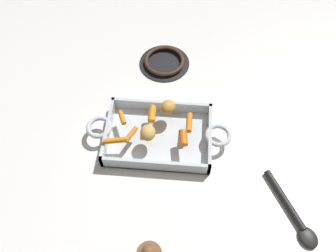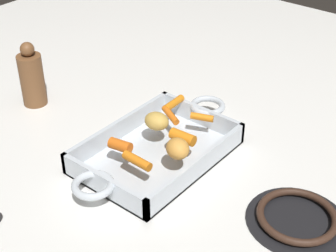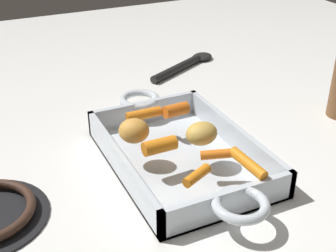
{
  "view_description": "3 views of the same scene",
  "coord_description": "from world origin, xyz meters",
  "px_view_note": "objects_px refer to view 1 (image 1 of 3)",
  "views": [
    {
      "loc": [
        -0.07,
        0.53,
        0.88
      ],
      "look_at": [
        -0.03,
        -0.01,
        0.06
      ],
      "focal_mm": 36.56,
      "sensor_mm": 36.0,
      "label": 1
    },
    {
      "loc": [
        -0.63,
        -0.54,
        0.62
      ],
      "look_at": [
        0.01,
        -0.02,
        0.08
      ],
      "focal_mm": 54.75,
      "sensor_mm": 36.0,
      "label": 2
    },
    {
      "loc": [
        0.56,
        -0.29,
        0.42
      ],
      "look_at": [
        0.01,
        -0.03,
        0.08
      ],
      "focal_mm": 49.18,
      "sensor_mm": 36.0,
      "label": 3
    }
  ],
  "objects_px": {
    "baby_carrot_long": "(189,123)",
    "baby_carrot_center_left": "(116,140)",
    "stove_burner_rear": "(164,62)",
    "roasting_dish": "(158,135)",
    "serving_spoon": "(293,213)",
    "baby_carrot_short": "(131,134)",
    "baby_carrot_center_right": "(122,117)",
    "potato_whole": "(168,107)",
    "potato_near_roast": "(148,133)",
    "baby_carrot_northwest": "(183,138)",
    "baby_carrot_northeast": "(152,114)"
  },
  "relations": [
    {
      "from": "baby_carrot_long",
      "to": "baby_carrot_center_left",
      "type": "xyz_separation_m",
      "value": [
        0.2,
        0.08,
        -0.0
      ]
    },
    {
      "from": "baby_carrot_long",
      "to": "stove_burner_rear",
      "type": "xyz_separation_m",
      "value": [
        0.1,
        -0.28,
        -0.05
      ]
    },
    {
      "from": "baby_carrot_center_left",
      "to": "roasting_dish",
      "type": "bearing_deg",
      "value": -156.81
    },
    {
      "from": "stove_burner_rear",
      "to": "serving_spoon",
      "type": "distance_m",
      "value": 0.63
    },
    {
      "from": "baby_carrot_short",
      "to": "baby_carrot_center_right",
      "type": "bearing_deg",
      "value": -58.51
    },
    {
      "from": "potato_whole",
      "to": "stove_burner_rear",
      "type": "height_order",
      "value": "potato_whole"
    },
    {
      "from": "potato_near_roast",
      "to": "baby_carrot_center_right",
      "type": "bearing_deg",
      "value": -32.42
    },
    {
      "from": "serving_spoon",
      "to": "potato_near_roast",
      "type": "bearing_deg",
      "value": -141.72
    },
    {
      "from": "baby_carrot_long",
      "to": "baby_carrot_center_left",
      "type": "distance_m",
      "value": 0.22
    },
    {
      "from": "stove_burner_rear",
      "to": "serving_spoon",
      "type": "xyz_separation_m",
      "value": [
        -0.38,
        0.51,
        -0.0
      ]
    },
    {
      "from": "baby_carrot_center_left",
      "to": "potato_near_roast",
      "type": "relative_size",
      "value": 1.31
    },
    {
      "from": "baby_carrot_northwest",
      "to": "baby_carrot_center_left",
      "type": "xyz_separation_m",
      "value": [
        0.19,
        0.02,
        -0.0
      ]
    },
    {
      "from": "baby_carrot_long",
      "to": "roasting_dish",
      "type": "bearing_deg",
      "value": 17.22
    },
    {
      "from": "roasting_dish",
      "to": "serving_spoon",
      "type": "relative_size",
      "value": 1.98
    },
    {
      "from": "baby_carrot_center_left",
      "to": "potato_whole",
      "type": "xyz_separation_m",
      "value": [
        -0.14,
        -0.12,
        0.01
      ]
    },
    {
      "from": "potato_near_roast",
      "to": "baby_carrot_short",
      "type": "bearing_deg",
      "value": 4.13
    },
    {
      "from": "baby_carrot_northeast",
      "to": "baby_carrot_short",
      "type": "bearing_deg",
      "value": 54.11
    },
    {
      "from": "potato_near_roast",
      "to": "stove_burner_rear",
      "type": "bearing_deg",
      "value": -93.07
    },
    {
      "from": "baby_carrot_long",
      "to": "serving_spoon",
      "type": "bearing_deg",
      "value": 140.92
    },
    {
      "from": "potato_whole",
      "to": "baby_carrot_center_left",
      "type": "bearing_deg",
      "value": 40.89
    },
    {
      "from": "potato_whole",
      "to": "baby_carrot_northeast",
      "type": "bearing_deg",
      "value": 27.11
    },
    {
      "from": "baby_carrot_long",
      "to": "baby_carrot_center_left",
      "type": "bearing_deg",
      "value": 20.67
    },
    {
      "from": "baby_carrot_center_right",
      "to": "baby_carrot_northeast",
      "type": "xyz_separation_m",
      "value": [
        -0.09,
        -0.02,
        0.0
      ]
    },
    {
      "from": "roasting_dish",
      "to": "baby_carrot_northwest",
      "type": "distance_m",
      "value": 0.09
    },
    {
      "from": "baby_carrot_northeast",
      "to": "potato_near_roast",
      "type": "xyz_separation_m",
      "value": [
        0.0,
        0.07,
        0.01
      ]
    },
    {
      "from": "baby_carrot_long",
      "to": "baby_carrot_northeast",
      "type": "relative_size",
      "value": 1.17
    },
    {
      "from": "roasting_dish",
      "to": "potato_near_roast",
      "type": "relative_size",
      "value": 8.24
    },
    {
      "from": "baby_carrot_northwest",
      "to": "stove_burner_rear",
      "type": "relative_size",
      "value": 0.26
    },
    {
      "from": "baby_carrot_long",
      "to": "potato_near_roast",
      "type": "xyz_separation_m",
      "value": [
        0.11,
        0.05,
        0.01
      ]
    },
    {
      "from": "serving_spoon",
      "to": "potato_whole",
      "type": "bearing_deg",
      "value": -155.42
    },
    {
      "from": "baby_carrot_short",
      "to": "baby_carrot_northwest",
      "type": "distance_m",
      "value": 0.15
    },
    {
      "from": "potato_near_roast",
      "to": "serving_spoon",
      "type": "bearing_deg",
      "value": 155.55
    },
    {
      "from": "baby_carrot_center_left",
      "to": "baby_carrot_short",
      "type": "bearing_deg",
      "value": -149.59
    },
    {
      "from": "baby_carrot_center_left",
      "to": "potato_near_roast",
      "type": "xyz_separation_m",
      "value": [
        -0.09,
        -0.03,
        0.01
      ]
    },
    {
      "from": "roasting_dish",
      "to": "stove_burner_rear",
      "type": "xyz_separation_m",
      "value": [
        0.01,
        -0.31,
        -0.01
      ]
    },
    {
      "from": "baby_carrot_northeast",
      "to": "serving_spoon",
      "type": "distance_m",
      "value": 0.47
    },
    {
      "from": "roasting_dish",
      "to": "potato_whole",
      "type": "bearing_deg",
      "value": -108.04
    },
    {
      "from": "baby_carrot_center_right",
      "to": "baby_carrot_center_left",
      "type": "relative_size",
      "value": 0.7
    },
    {
      "from": "roasting_dish",
      "to": "potato_whole",
      "type": "xyz_separation_m",
      "value": [
        -0.02,
        -0.07,
        0.05
      ]
    },
    {
      "from": "serving_spoon",
      "to": "baby_carrot_northeast",
      "type": "bearing_deg",
      "value": -149.72
    },
    {
      "from": "baby_carrot_center_right",
      "to": "baby_carrot_short",
      "type": "bearing_deg",
      "value": 121.49
    },
    {
      "from": "baby_carrot_northwest",
      "to": "serving_spoon",
      "type": "height_order",
      "value": "baby_carrot_northwest"
    },
    {
      "from": "baby_carrot_northwest",
      "to": "potato_near_roast",
      "type": "bearing_deg",
      "value": -3.0
    },
    {
      "from": "baby_carrot_short",
      "to": "serving_spoon",
      "type": "bearing_deg",
      "value": 158.33
    },
    {
      "from": "potato_near_roast",
      "to": "baby_carrot_long",
      "type": "bearing_deg",
      "value": -156.57
    },
    {
      "from": "baby_carrot_short",
      "to": "potato_near_roast",
      "type": "bearing_deg",
      "value": -175.87
    },
    {
      "from": "baby_carrot_long",
      "to": "baby_carrot_northwest",
      "type": "distance_m",
      "value": 0.06
    },
    {
      "from": "baby_carrot_northeast",
      "to": "stove_burner_rear",
      "type": "height_order",
      "value": "baby_carrot_northeast"
    },
    {
      "from": "potato_whole",
      "to": "stove_burner_rear",
      "type": "xyz_separation_m",
      "value": [
        0.03,
        -0.23,
        -0.06
      ]
    },
    {
      "from": "baby_carrot_short",
      "to": "stove_burner_rear",
      "type": "distance_m",
      "value": 0.34
    }
  ]
}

